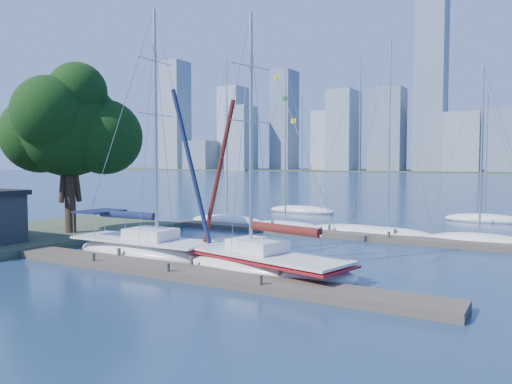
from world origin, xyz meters
The scene contains 14 objects.
ground centered at (0.00, 0.00, 0.00)m, with size 700.00×700.00×0.00m, color #162F48.
near_dock centered at (0.00, 0.00, 0.20)m, with size 26.00×2.00×0.40m, color #433B31.
far_dock centered at (2.00, 16.00, 0.18)m, with size 30.00×1.80×0.36m, color #433B31.
shore centered at (-17.00, 3.00, 0.25)m, with size 12.00×22.00×0.50m, color #38472D.
tree centered at (-14.10, 5.17, 8.25)m, with size 9.56×8.71×12.37m.
sailboat_navy centered at (-4.88, 2.61, 1.07)m, with size 9.52×3.21×14.66m.
sailboat_maroon centered at (3.58, 2.23, 0.98)m, with size 9.71×5.06×13.47m.
bg_boat_0 centered at (-9.55, 18.58, 0.30)m, with size 7.89×5.15×15.42m.
bg_boat_1 centered at (-3.15, 17.53, 0.27)m, with size 6.78×2.26×13.55m.
bg_boat_2 centered at (2.88, 18.12, 0.26)m, with size 8.24×2.36×13.80m.
bg_boat_3 centered at (5.26, 17.70, 0.28)m, with size 7.36×4.29×14.79m.
bg_boat_4 centered at (11.47, 17.53, 0.27)m, with size 6.99×2.57×12.29m.
bg_boat_6 centered at (-8.05, 31.22, 0.27)m, with size 8.01×4.26×13.21m.
bg_boat_7 centered at (10.42, 31.92, 0.26)m, with size 7.13×2.49×12.20m.
Camera 1 is at (15.24, -18.83, 5.50)m, focal length 35.00 mm.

